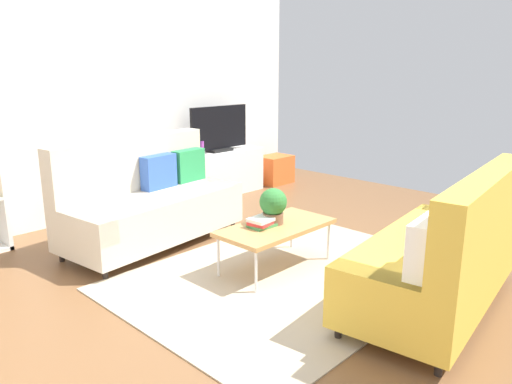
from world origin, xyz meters
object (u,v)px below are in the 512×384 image
Objects in this scene: tv_console at (219,173)px; bottle_1 at (202,148)px; vase_0 at (184,149)px; couch_green at (443,255)px; bottle_0 at (196,147)px; coffee_table at (276,228)px; potted_plant at (273,205)px; couch_beige at (150,201)px; table_book_0 at (262,225)px; storage_trunk at (275,169)px; tv at (219,129)px.

bottle_1 is (-0.34, -0.04, 0.41)m from tv_console.
tv_console is 7.93× the size of vase_0.
couch_green is 8.43× the size of bottle_0.
coffee_table is 4.67× the size of bottle_0.
potted_plant is (0.02, 0.06, 0.20)m from coffee_table.
potted_plant is (0.41, -1.37, 0.15)m from couch_beige.
table_book_0 is at bearing -112.39° from vase_0.
coffee_table is at bearing -115.09° from bottle_1.
couch_green reaches higher than tv_console.
bottle_1 is at bearing 71.02° from couch_green.
couch_beige reaches higher than storage_trunk.
vase_0 reaches higher than storage_trunk.
storage_trunk is 2.82× the size of bottle_1.
tv_console is at bearing 90.00° from tv.
potted_plant is 1.79× the size of bottle_1.
tv_console is 1.40× the size of tv.
tv is at bearing -159.29° from couch_beige.
couch_green is 10.77× the size of bottle_1.
tv_console is at bearing 58.66° from potted_plant.
storage_trunk is 2.21× the size of bottle_0.
tv_console is (1.15, 3.81, -0.12)m from couch_green.
storage_trunk is (1.10, -0.10, -0.10)m from tv_console.
bottle_1 is at bearing -20.74° from vase_0.
tv is 0.41m from bottle_1.
potted_plant is at bearing -138.44° from storage_trunk.
couch_beige is at bearing 96.65° from couch_green.
couch_green reaches higher than vase_0.
coffee_table is (-0.30, 1.42, -0.05)m from couch_green.
tv reaches higher than tv_console.
couch_green is 3.85m from bottle_0.
storage_trunk is (2.25, 3.71, -0.22)m from couch_green.
tv_console reaches higher than coffee_table.
vase_0 reaches higher than table_book_0.
tv is at bearing 2.61° from bottle_0.
bottle_1 reaches higher than table_book_0.
bottle_1 is at bearing -176.66° from tv.
couch_green is at bearing -79.49° from potted_plant.
bottle_1 reaches higher than coffee_table.
bottle_1 is (0.24, -0.09, 0.00)m from vase_0.
table_book_0 is 1.36× the size of vase_0.
coffee_table is at bearing -109.48° from vase_0.
bottle_0 is at bearing -174.79° from tv_console.
couch_beige is 10.76× the size of bottle_1.
couch_green is at bearing -121.19° from storage_trunk.
bottle_0 is (1.12, 2.29, 0.32)m from table_book_0.
couch_beige is 1.42× the size of tv_console.
vase_0 is (1.26, 1.02, 0.28)m from couch_beige.
bottle_1 is at bearing 64.80° from potted_plant.
coffee_table is at bearing 98.70° from couch_beige.
tv is 1.32m from storage_trunk.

